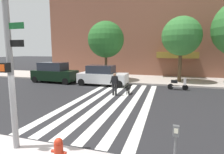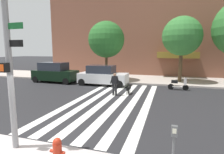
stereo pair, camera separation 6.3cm
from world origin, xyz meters
name	(u,v)px [view 1 (the left image)]	position (x,y,z in m)	size (l,w,h in m)	color
ground_plane	(101,100)	(0.00, 6.18, 0.00)	(160.00, 160.00, 0.00)	#232326
sidewalk_far	(129,79)	(0.00, 15.37, 0.07)	(80.00, 6.00, 0.15)	#B1A49B
crosswalk_stripes	(113,100)	(0.85, 6.18, 0.00)	(4.95, 11.77, 0.01)	silver
traffic_light_pole	(7,41)	(-0.37, -0.60, 3.52)	(0.74, 0.46, 5.80)	gray
fire_hydrant	(59,152)	(1.45, -0.93, 0.52)	(0.44, 0.32, 0.76)	red
parking_meter_curbside	(175,145)	(4.43, -0.61, 1.03)	(0.14, 0.11, 1.36)	#515456
parked_car_near_curb	(54,73)	(-6.94, 11.12, 1.00)	(4.65, 2.05, 2.06)	black
parked_car_behind_first	(102,76)	(-1.67, 11.12, 0.91)	(4.61, 1.95, 1.88)	silver
parked_scooter	(178,84)	(5.09, 10.92, 0.48)	(1.63, 0.50, 1.11)	black
street_tree_nearest	(106,40)	(-2.03, 13.24, 4.38)	(3.75, 3.75, 6.12)	#4C3823
street_tree_middle	(181,36)	(5.38, 14.47, 4.64)	(3.81, 3.81, 6.42)	#4C3823
pedestrian_dog_walker	(115,83)	(0.56, 7.56, 0.93)	(0.70, 0.24, 1.64)	black
dog_on_leash	(129,88)	(1.45, 8.27, 0.44)	(0.26, 0.96, 0.65)	black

